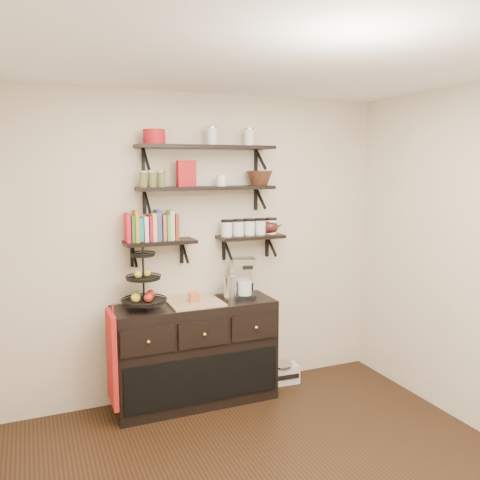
{
  "coord_description": "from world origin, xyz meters",
  "views": [
    {
      "loc": [
        -1.44,
        -2.56,
        2.07
      ],
      "look_at": [
        0.12,
        1.15,
        1.49
      ],
      "focal_mm": 38.0,
      "sensor_mm": 36.0,
      "label": 1
    }
  ],
  "objects_px": {
    "coffee_maker": "(243,279)",
    "sideboard": "(195,353)",
    "fruit_stand": "(144,287)",
    "radio": "(281,373)"
  },
  "relations": [
    {
      "from": "coffee_maker",
      "to": "sideboard",
      "type": "bearing_deg",
      "value": -161.04
    },
    {
      "from": "fruit_stand",
      "to": "radio",
      "type": "height_order",
      "value": "fruit_stand"
    },
    {
      "from": "radio",
      "to": "sideboard",
      "type": "bearing_deg",
      "value": -172.78
    },
    {
      "from": "coffee_maker",
      "to": "radio",
      "type": "bearing_deg",
      "value": 20.81
    },
    {
      "from": "coffee_maker",
      "to": "radio",
      "type": "distance_m",
      "value": 1.06
    },
    {
      "from": "coffee_maker",
      "to": "radio",
      "type": "height_order",
      "value": "coffee_maker"
    },
    {
      "from": "sideboard",
      "to": "fruit_stand",
      "type": "distance_m",
      "value": 0.77
    },
    {
      "from": "sideboard",
      "to": "coffee_maker",
      "type": "distance_m",
      "value": 0.77
    },
    {
      "from": "sideboard",
      "to": "radio",
      "type": "relative_size",
      "value": 4.16
    },
    {
      "from": "fruit_stand",
      "to": "radio",
      "type": "distance_m",
      "value": 1.65
    }
  ]
}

